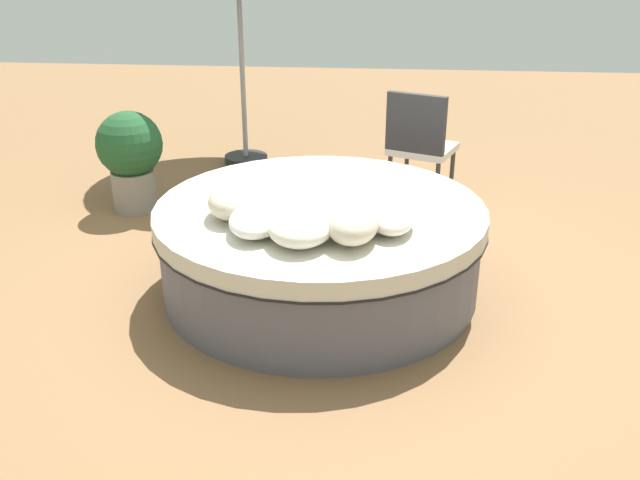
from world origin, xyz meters
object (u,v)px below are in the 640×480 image
object	(u,v)px
throw_pillow_0	(234,200)
planter	(130,154)
round_bed	(320,247)
throw_pillow_1	(257,219)
throw_pillow_2	(301,226)
throw_pillow_4	(392,216)
patio_chair	(419,140)
throw_pillow_3	(352,221)

from	to	relation	value
throw_pillow_0	planter	xyz separation A→B (m)	(-1.54, -1.21, -0.22)
round_bed	throw_pillow_1	world-z (taller)	throw_pillow_1
round_bed	throw_pillow_2	distance (m)	0.68
throw_pillow_0	planter	bearing A→B (deg)	-141.77
throw_pillow_4	planter	xyz separation A→B (m)	(-1.64, -2.18, -0.19)
round_bed	throw_pillow_4	size ratio (longest dim) A/B	4.23
throw_pillow_0	patio_chair	distance (m)	2.33
round_bed	throw_pillow_2	xyz separation A→B (m)	(0.55, -0.06, 0.39)
throw_pillow_0	throw_pillow_2	size ratio (longest dim) A/B	0.91
throw_pillow_0	throw_pillow_3	xyz separation A→B (m)	(0.29, 0.75, 0.00)
throw_pillow_4	throw_pillow_1	bearing A→B (deg)	-80.73
throw_pillow_3	throw_pillow_4	world-z (taller)	throw_pillow_3
throw_pillow_1	throw_pillow_2	world-z (taller)	throw_pillow_2
throw_pillow_0	patio_chair	world-z (taller)	patio_chair
throw_pillow_1	round_bed	bearing A→B (deg)	143.30
patio_chair	planter	size ratio (longest dim) A/B	1.14
throw_pillow_0	planter	world-z (taller)	planter
throw_pillow_1	throw_pillow_3	size ratio (longest dim) A/B	0.98
throw_pillow_4	throw_pillow_2	bearing A→B (deg)	-65.21
round_bed	throw_pillow_3	size ratio (longest dim) A/B	4.29
throw_pillow_1	patio_chair	bearing A→B (deg)	154.78
throw_pillow_3	round_bed	bearing A→B (deg)	-155.37
throw_pillow_1	throw_pillow_0	bearing A→B (deg)	-141.53
round_bed	planter	size ratio (longest dim) A/B	2.50
throw_pillow_4	planter	distance (m)	2.73
throw_pillow_2	throw_pillow_4	distance (m)	0.57
throw_pillow_3	throw_pillow_4	xyz separation A→B (m)	(-0.19, 0.23, -0.03)
throw_pillow_2	patio_chair	distance (m)	2.45
round_bed	throw_pillow_4	world-z (taller)	throw_pillow_4
throw_pillow_2	throw_pillow_3	xyz separation A→B (m)	(-0.05, 0.29, 0.02)
round_bed	patio_chair	distance (m)	1.92
throw_pillow_3	patio_chair	size ratio (longest dim) A/B	0.51
throw_pillow_2	patio_chair	xyz separation A→B (m)	(-2.32, 0.77, -0.14)
round_bed	throw_pillow_1	size ratio (longest dim) A/B	4.38
throw_pillow_0	throw_pillow_1	size ratio (longest dim) A/B	0.93
throw_pillow_0	throw_pillow_2	distance (m)	0.57
round_bed	throw_pillow_4	bearing A→B (deg)	55.30
planter	throw_pillow_1	bearing A→B (deg)	38.26
throw_pillow_2	round_bed	bearing A→B (deg)	173.97
round_bed	throw_pillow_0	world-z (taller)	throw_pillow_0
round_bed	patio_chair	size ratio (longest dim) A/B	2.20
round_bed	throw_pillow_0	distance (m)	0.69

